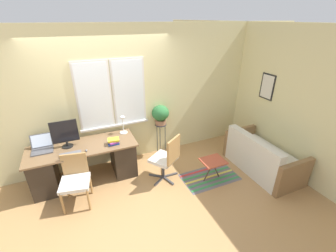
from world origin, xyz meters
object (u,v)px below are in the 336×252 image
object	(u,v)px
desk_chair_wooden	(75,179)
potted_plant	(160,114)
laptop	(42,147)
plant_stand	(161,128)
office_chair_swivel	(167,158)
monitor	(65,133)
keyboard	(70,154)
couch_loveseat	(261,158)
folding_stool	(213,162)
book_stack	(113,141)
mouse	(86,150)
desk_lamp	(123,123)

from	to	relation	value
desk_chair_wooden	potted_plant	world-z (taller)	potted_plant
laptop	plant_stand	xyz separation A→B (m)	(2.24, 0.14, -0.15)
office_chair_swivel	desk_chair_wooden	bearing A→B (deg)	-37.31
monitor	keyboard	distance (m)	0.39
keyboard	couch_loveseat	xyz separation A→B (m)	(3.39, -0.87, -0.46)
folding_stool	office_chair_swivel	bearing A→B (deg)	156.45
book_stack	potted_plant	world-z (taller)	potted_plant
monitor	plant_stand	world-z (taller)	monitor
mouse	couch_loveseat	size ratio (longest dim) A/B	0.04
keyboard	mouse	bearing A→B (deg)	1.49
mouse	couch_loveseat	world-z (taller)	couch_loveseat
plant_stand	monitor	bearing A→B (deg)	-174.15
laptop	monitor	bearing A→B (deg)	-7.52
keyboard	office_chair_swivel	distance (m)	1.64
laptop	mouse	xyz separation A→B (m)	(0.68, -0.35, -0.04)
folding_stool	keyboard	bearing A→B (deg)	162.76
desk_lamp	office_chair_swivel	xyz separation A→B (m)	(0.57, -0.81, -0.47)
office_chair_swivel	folding_stool	size ratio (longest dim) A/B	2.16
mouse	office_chair_swivel	bearing A→B (deg)	-16.72
book_stack	keyboard	bearing A→B (deg)	-175.30
book_stack	folding_stool	xyz separation A→B (m)	(1.62, -0.79, -0.40)
monitor	potted_plant	bearing A→B (deg)	5.85
desk_lamp	book_stack	distance (m)	0.48
laptop	book_stack	distance (m)	1.20
desk_lamp	couch_loveseat	world-z (taller)	desk_lamp
book_stack	desk_chair_wooden	xyz separation A→B (m)	(-0.72, -0.37, -0.33)
laptop	desk_chair_wooden	size ratio (longest dim) A/B	0.41
desk_lamp	folding_stool	size ratio (longest dim) A/B	0.86
desk_lamp	mouse	bearing A→B (deg)	-150.68
book_stack	plant_stand	size ratio (longest dim) A/B	0.30
plant_stand	folding_stool	xyz separation A→B (m)	(0.54, -1.22, -0.24)
desk_lamp	book_stack	bearing A→B (deg)	-126.42
desk_chair_wooden	potted_plant	distance (m)	2.04
office_chair_swivel	folding_stool	xyz separation A→B (m)	(0.78, -0.34, -0.09)
desk_chair_wooden	office_chair_swivel	world-z (taller)	office_chair_swivel
couch_loveseat	plant_stand	size ratio (longest dim) A/B	2.05
book_stack	office_chair_swivel	world-z (taller)	office_chair_swivel
mouse	office_chair_swivel	size ratio (longest dim) A/B	0.06
keyboard	folding_stool	world-z (taller)	keyboard
desk_chair_wooden	office_chair_swivel	xyz separation A→B (m)	(1.56, -0.07, 0.02)
book_stack	couch_loveseat	distance (m)	2.86
monitor	folding_stool	xyz separation A→B (m)	(2.38, -1.03, -0.60)
monitor	keyboard	bearing A→B (deg)	-83.88
laptop	desk_chair_wooden	world-z (taller)	laptop
laptop	mouse	distance (m)	0.77
potted_plant	keyboard	bearing A→B (deg)	-164.80
plant_stand	office_chair_swivel	bearing A→B (deg)	-105.19
desk_lamp	book_stack	world-z (taller)	desk_lamp
laptop	keyboard	xyz separation A→B (m)	(0.43, -0.36, -0.04)
monitor	potted_plant	world-z (taller)	monitor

